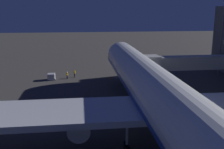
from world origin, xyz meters
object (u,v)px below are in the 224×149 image
at_px(traffic_cone_nose_port, 129,77).
at_px(traffic_cone_nose_starboard, 110,78).
at_px(jet_bridge, 180,63).
at_px(ground_crew_by_belt_loader, 75,73).
at_px(apron_floodlight_mast, 222,29).
at_px(ground_crew_under_port_wing, 67,75).
at_px(airliner_at_gate, 159,97).
at_px(baggage_container_near_belt, 51,77).

bearing_deg(traffic_cone_nose_port, traffic_cone_nose_starboard, 0.00).
xyz_separation_m(jet_bridge, traffic_cone_nose_port, (7.67, -12.21, -5.64)).
bearing_deg(traffic_cone_nose_port, ground_crew_by_belt_loader, -11.22).
relative_size(apron_floodlight_mast, ground_crew_under_port_wing, 11.22).
xyz_separation_m(ground_crew_by_belt_loader, traffic_cone_nose_starboard, (-8.42, 2.54, -0.77)).
relative_size(airliner_at_gate, apron_floodlight_mast, 3.31).
relative_size(ground_crew_by_belt_loader, traffic_cone_nose_starboard, 3.44).
relative_size(apron_floodlight_mast, traffic_cone_nose_starboard, 35.76).
distance_m(ground_crew_by_belt_loader, traffic_cone_nose_starboard, 8.83).
distance_m(airliner_at_gate, jet_bridge, 21.59).
bearing_deg(ground_crew_by_belt_loader, traffic_cone_nose_starboard, 163.19).
relative_size(airliner_at_gate, ground_crew_by_belt_loader, 34.42).
bearing_deg(ground_crew_under_port_wing, ground_crew_by_belt_loader, -140.61).
height_order(airliner_at_gate, traffic_cone_nose_port, airliner_at_gate).
relative_size(ground_crew_by_belt_loader, traffic_cone_nose_port, 3.44).
xyz_separation_m(traffic_cone_nose_port, traffic_cone_nose_starboard, (4.40, 0.00, 0.00)).
xyz_separation_m(apron_floodlight_mast, baggage_container_near_belt, (41.48, 0.38, -10.58)).
height_order(jet_bridge, ground_crew_by_belt_loader, jet_bridge).
height_order(jet_bridge, baggage_container_near_belt, jet_bridge).
bearing_deg(jet_bridge, ground_crew_under_port_wing, -31.06).
bearing_deg(traffic_cone_nose_port, apron_floodlight_mast, -176.77).
distance_m(airliner_at_gate, ground_crew_by_belt_loader, 35.89).
xyz_separation_m(apron_floodlight_mast, traffic_cone_nose_port, (23.30, 1.31, -11.02)).
distance_m(airliner_at_gate, apron_floodlight_mast, 41.84).
bearing_deg(jet_bridge, apron_floodlight_mast, -139.12).
height_order(apron_floodlight_mast, ground_crew_under_port_wing, apron_floodlight_mast).
relative_size(airliner_at_gate, traffic_cone_nose_starboard, 118.48).
relative_size(airliner_at_gate, jet_bridge, 3.65).
distance_m(baggage_container_near_belt, ground_crew_by_belt_loader, 5.61).
bearing_deg(baggage_container_near_belt, traffic_cone_nose_starboard, 176.12).
xyz_separation_m(apron_floodlight_mast, ground_crew_by_belt_loader, (36.12, -1.23, -10.25)).
distance_m(apron_floodlight_mast, traffic_cone_nose_port, 25.81).
bearing_deg(traffic_cone_nose_starboard, airliner_at_gate, 94.01).
xyz_separation_m(jet_bridge, ground_crew_by_belt_loader, (20.49, -14.76, -4.87)).
xyz_separation_m(airliner_at_gate, ground_crew_under_port_wing, (12.32, -32.56, -4.87)).
bearing_deg(airliner_at_gate, ground_crew_under_port_wing, -69.28).
height_order(jet_bridge, traffic_cone_nose_starboard, jet_bridge).
relative_size(airliner_at_gate, baggage_container_near_belt, 38.20).
relative_size(jet_bridge, apron_floodlight_mast, 0.91).
height_order(airliner_at_gate, ground_crew_by_belt_loader, airliner_at_gate).
xyz_separation_m(baggage_container_near_belt, traffic_cone_nose_starboard, (-13.78, 0.94, -0.44)).
height_order(ground_crew_by_belt_loader, traffic_cone_nose_starboard, ground_crew_by_belt_loader).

